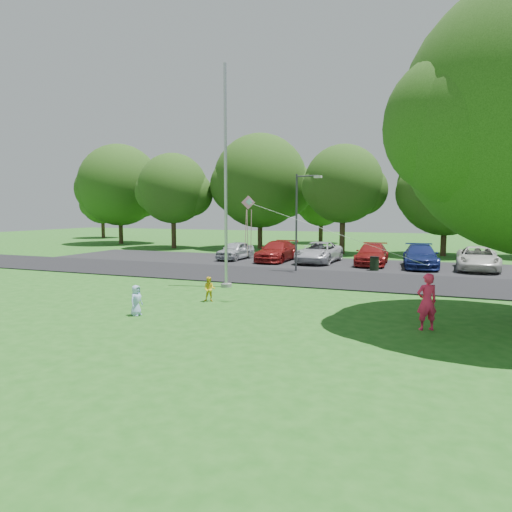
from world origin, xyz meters
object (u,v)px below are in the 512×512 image
(trash_can, at_px, (374,264))
(woman, at_px, (427,302))
(child_blue, at_px, (136,300))
(child_yellow, at_px, (209,289))
(kite, at_px, (253,216))
(street_lamp, at_px, (300,214))
(flagpole, at_px, (226,196))

(trash_can, relative_size, woman, 0.51)
(woman, bearing_deg, child_blue, -17.58)
(child_yellow, relative_size, child_blue, 0.94)
(child_yellow, bearing_deg, trash_can, 50.88)
(child_yellow, relative_size, kite, 0.14)
(woman, distance_m, child_yellow, 8.05)
(street_lamp, xyz_separation_m, child_yellow, (-0.91, -9.42, -2.86))
(trash_can, height_order, child_yellow, child_yellow)
(trash_can, distance_m, woman, 13.09)
(flagpole, xyz_separation_m, street_lamp, (1.74, 6.11, -0.82))
(flagpole, bearing_deg, woman, -28.36)
(woman, relative_size, child_blue, 1.64)
(child_yellow, height_order, kite, kite)
(child_yellow, bearing_deg, woman, -26.01)
(trash_can, xyz_separation_m, woman, (3.06, -12.73, 0.41))
(trash_can, xyz_separation_m, kite, (-3.20, -10.91, 2.89))
(street_lamp, relative_size, woman, 3.27)
(flagpole, relative_size, trash_can, 11.57)
(child_yellow, bearing_deg, kite, -2.22)
(flagpole, height_order, woman, flagpole)
(woman, height_order, child_blue, woman)
(street_lamp, height_order, child_yellow, street_lamp)
(kite, bearing_deg, trash_can, 59.37)
(street_lamp, xyz_separation_m, child_blue, (-2.11, -12.42, -2.82))
(flagpole, relative_size, kite, 1.48)
(flagpole, xyz_separation_m, woman, (8.76, -4.73, -3.32))
(woman, height_order, kite, kite)
(woman, bearing_deg, flagpole, -55.84)
(street_lamp, relative_size, child_blue, 5.37)
(child_blue, bearing_deg, street_lamp, -6.14)
(child_yellow, distance_m, child_blue, 3.24)
(trash_can, distance_m, child_blue, 15.55)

